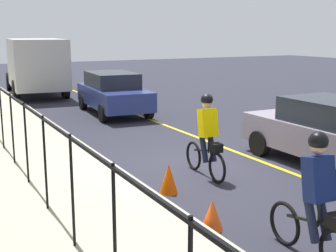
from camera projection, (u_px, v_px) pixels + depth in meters
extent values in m
plane|color=#282834|center=(197.00, 166.00, 10.69)|extent=(80.00, 80.00, 0.00)
cube|color=yellow|center=(251.00, 158.00, 11.43)|extent=(36.00, 0.12, 0.01)
cube|color=#B1AD94|center=(52.00, 186.00, 9.11)|extent=(40.00, 3.20, 0.15)
cylinder|color=black|center=(115.00, 235.00, 4.87)|extent=(0.04, 0.04, 1.60)
cylinder|color=black|center=(72.00, 191.00, 6.22)|extent=(0.04, 0.04, 1.60)
cylinder|color=black|center=(45.00, 163.00, 7.58)|extent=(0.04, 0.04, 1.60)
cylinder|color=black|center=(26.00, 143.00, 8.94)|extent=(0.04, 0.04, 1.60)
cylinder|color=black|center=(12.00, 129.00, 10.29)|extent=(0.04, 0.04, 1.60)
cylinder|color=black|center=(2.00, 117.00, 11.65)|extent=(0.04, 0.04, 1.60)
cube|color=black|center=(16.00, 100.00, 9.46)|extent=(17.25, 0.04, 0.04)
torus|color=black|center=(194.00, 156.00, 10.37)|extent=(0.66, 0.10, 0.66)
torus|color=black|center=(217.00, 168.00, 9.43)|extent=(0.66, 0.10, 0.66)
cube|color=black|center=(205.00, 150.00, 9.85)|extent=(0.93, 0.10, 0.24)
cylinder|color=black|center=(208.00, 145.00, 9.68)|extent=(0.03, 0.03, 0.35)
cube|color=#FBD500|center=(208.00, 123.00, 9.63)|extent=(0.36, 0.38, 0.63)
sphere|color=tan|center=(207.00, 103.00, 9.59)|extent=(0.22, 0.22, 0.22)
sphere|color=black|center=(207.00, 99.00, 9.58)|extent=(0.26, 0.26, 0.26)
cylinder|color=#191E38|center=(204.00, 148.00, 9.68)|extent=(0.34, 0.14, 0.65)
cylinder|color=#191E38|center=(212.00, 147.00, 9.76)|extent=(0.34, 0.14, 0.65)
cube|color=black|center=(216.00, 148.00, 9.39)|extent=(0.25, 0.21, 0.18)
torus|color=black|center=(284.00, 223.00, 6.68)|extent=(0.66, 0.10, 0.66)
cube|color=black|center=(310.00, 221.00, 6.16)|extent=(0.93, 0.10, 0.24)
cylinder|color=black|center=(319.00, 214.00, 6.00)|extent=(0.03, 0.03, 0.35)
cube|color=#0F1D53|center=(319.00, 178.00, 5.95)|extent=(0.36, 0.38, 0.63)
sphere|color=tan|center=(318.00, 146.00, 5.91)|extent=(0.22, 0.22, 0.22)
sphere|color=black|center=(318.00, 141.00, 5.90)|extent=(0.26, 0.26, 0.26)
cylinder|color=#191E38|center=(311.00, 218.00, 6.00)|extent=(0.34, 0.14, 0.65)
cylinder|color=#191E38|center=(323.00, 216.00, 6.08)|extent=(0.34, 0.14, 0.65)
cube|color=gray|center=(330.00, 138.00, 10.59)|extent=(4.42, 1.86, 0.70)
cylinder|color=black|center=(260.00, 143.00, 11.58)|extent=(0.64, 0.23, 0.64)
cylinder|color=black|center=(310.00, 136.00, 12.35)|extent=(0.64, 0.23, 0.64)
cube|color=navy|center=(114.00, 97.00, 17.51)|extent=(4.52, 2.12, 0.70)
cube|color=#1E232D|center=(112.00, 80.00, 17.56)|extent=(2.57, 1.76, 0.56)
cylinder|color=black|center=(149.00, 110.00, 16.57)|extent=(0.65, 0.27, 0.64)
cylinder|color=black|center=(103.00, 113.00, 15.90)|extent=(0.65, 0.27, 0.64)
cylinder|color=black|center=(123.00, 99.00, 19.25)|extent=(0.65, 0.27, 0.64)
cylinder|color=black|center=(83.00, 102.00, 18.58)|extent=(0.65, 0.27, 0.64)
cube|color=#B8B6B5|center=(37.00, 63.00, 21.99)|extent=(4.97, 2.84, 2.30)
cube|color=silver|center=(29.00, 63.00, 25.13)|extent=(2.02, 2.37, 1.90)
cylinder|color=black|center=(9.00, 81.00, 24.77)|extent=(0.98, 0.39, 0.96)
cylinder|color=black|center=(51.00, 80.00, 25.61)|extent=(0.98, 0.39, 0.96)
cylinder|color=black|center=(16.00, 91.00, 20.84)|extent=(0.98, 0.39, 0.96)
cylinder|color=black|center=(65.00, 88.00, 21.69)|extent=(0.98, 0.39, 0.96)
cone|color=#FD5315|center=(212.00, 215.00, 7.22)|extent=(0.36, 0.36, 0.49)
cone|color=#F14F03|center=(169.00, 178.00, 8.86)|extent=(0.36, 0.36, 0.59)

